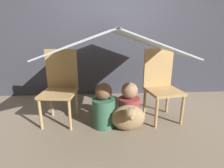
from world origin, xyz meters
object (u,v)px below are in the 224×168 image
(chair_left, at_px, (60,84))
(person_front, at_px, (104,108))
(person_second, at_px, (129,106))
(dog, at_px, (128,117))
(chair_right, at_px, (161,83))

(chair_left, distance_m, person_front, 0.65)
(person_second, height_order, dog, person_second)
(person_front, height_order, person_second, person_front)
(person_front, relative_size, person_second, 1.03)
(dog, bearing_deg, person_second, 79.05)
(person_front, bearing_deg, chair_right, 15.29)
(chair_left, bearing_deg, chair_right, 6.09)
(person_front, bearing_deg, person_second, 9.37)
(person_second, bearing_deg, chair_left, 169.83)
(chair_left, relative_size, person_front, 1.65)
(person_front, height_order, dog, person_front)
(chair_left, height_order, person_front, chair_left)
(chair_left, distance_m, dog, 0.97)
(chair_left, bearing_deg, dog, -16.05)
(chair_right, height_order, dog, chair_right)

